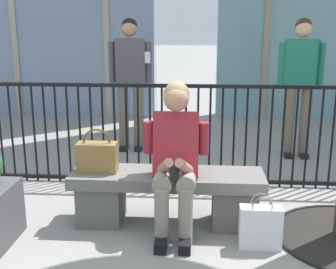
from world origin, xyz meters
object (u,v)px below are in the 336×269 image
object	(u,v)px
handbag_on_bench	(97,156)
shopping_bag	(260,227)
stone_bench	(167,193)
bystander_further_back	(130,75)
seated_person_with_phone	(176,154)
bystander_at_railing	(300,78)

from	to	relation	value
handbag_on_bench	shopping_bag	bearing A→B (deg)	-15.48
stone_bench	handbag_on_bench	xyz separation A→B (m)	(-0.58, -0.01, 0.31)
bystander_further_back	handbag_on_bench	bearing A→B (deg)	-88.37
handbag_on_bench	shopping_bag	xyz separation A→B (m)	(1.31, -0.36, -0.41)
stone_bench	shopping_bag	xyz separation A→B (m)	(0.73, -0.37, -0.10)
seated_person_with_phone	handbag_on_bench	distance (m)	0.67
handbag_on_bench	bystander_at_railing	size ratio (longest dim) A/B	0.21
stone_bench	bystander_further_back	xyz separation A→B (m)	(-0.64, 2.20, 0.73)
stone_bench	handbag_on_bench	bearing A→B (deg)	-179.01
bystander_further_back	seated_person_with_phone	bearing A→B (deg)	-72.85
seated_person_with_phone	shopping_bag	distance (m)	0.85
shopping_bag	bystander_further_back	distance (m)	3.04
seated_person_with_phone	shopping_bag	world-z (taller)	seated_person_with_phone
handbag_on_bench	stone_bench	bearing A→B (deg)	0.99
stone_bench	bystander_at_railing	bearing A→B (deg)	53.99
handbag_on_bench	bystander_at_railing	world-z (taller)	bystander_at_railing
bystander_at_railing	bystander_further_back	bearing A→B (deg)	175.54
bystander_further_back	bystander_at_railing	bearing A→B (deg)	-4.46
shopping_bag	bystander_at_railing	xyz separation A→B (m)	(0.75, 2.41, 0.83)
handbag_on_bench	bystander_further_back	xyz separation A→B (m)	(-0.06, 2.21, 0.42)
handbag_on_bench	bystander_further_back	distance (m)	2.25
seated_person_with_phone	bystander_at_railing	world-z (taller)	bystander_at_railing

